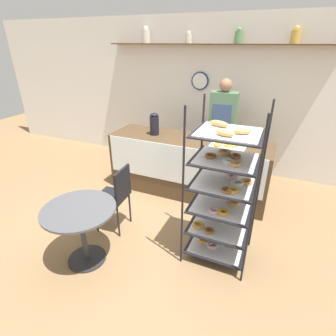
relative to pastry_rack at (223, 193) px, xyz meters
name	(u,v)px	position (x,y,z in m)	size (l,w,h in m)	color
ground_plane	(155,236)	(-0.80, -0.03, -0.84)	(14.00, 14.00, 0.00)	olive
back_wall	(212,96)	(-0.81, 2.41, 0.53)	(10.00, 0.30, 2.70)	white
display_counter	(188,166)	(-0.80, 1.21, -0.37)	(2.49, 0.71, 0.93)	#4C3823
pastry_rack	(223,193)	(0.00, 0.00, 0.00)	(0.70, 0.60, 1.78)	black
person_worker	(222,130)	(-0.42, 1.72, 0.13)	(0.41, 0.23, 1.77)	#282833
cafe_table	(81,222)	(-1.35, -0.69, -0.30)	(0.78, 0.78, 0.70)	#262628
cafe_chair	(117,192)	(-1.31, -0.05, -0.29)	(0.41, 0.41, 0.89)	black
coffee_carafe	(154,124)	(-1.38, 1.18, 0.26)	(0.14, 0.14, 0.35)	black
donut_tray_counter	(228,145)	(-0.19, 1.13, 0.11)	(0.50, 0.32, 0.05)	white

